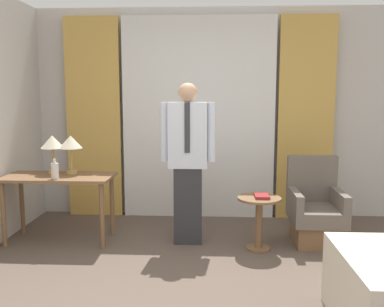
% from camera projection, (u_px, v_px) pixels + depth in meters
% --- Properties ---
extents(wall_back, '(10.00, 0.06, 2.70)m').
position_uv_depth(wall_back, '(199.00, 114.00, 5.62)').
color(wall_back, beige).
rests_on(wall_back, ground_plane).
extents(curtain_sheer_center, '(1.95, 0.06, 2.58)m').
position_uv_depth(curtain_sheer_center, '(198.00, 119.00, 5.50)').
color(curtain_sheer_center, white).
rests_on(curtain_sheer_center, ground_plane).
extents(curtain_drape_left, '(0.70, 0.06, 2.58)m').
position_uv_depth(curtain_drape_left, '(94.00, 118.00, 5.57)').
color(curtain_drape_left, gold).
rests_on(curtain_drape_left, ground_plane).
extents(curtain_drape_right, '(0.70, 0.06, 2.58)m').
position_uv_depth(curtain_drape_right, '(306.00, 119.00, 5.43)').
color(curtain_drape_right, gold).
rests_on(curtain_drape_right, ground_plane).
extents(desk, '(1.17, 0.56, 0.73)m').
position_uv_depth(desk, '(59.00, 186.00, 4.65)').
color(desk, brown).
rests_on(desk, ground_plane).
extents(table_lamp_left, '(0.26, 0.26, 0.43)m').
position_uv_depth(table_lamp_left, '(52.00, 144.00, 4.72)').
color(table_lamp_left, tan).
rests_on(table_lamp_left, desk).
extents(table_lamp_right, '(0.26, 0.26, 0.43)m').
position_uv_depth(table_lamp_right, '(71.00, 144.00, 4.71)').
color(table_lamp_right, tan).
rests_on(table_lamp_right, desk).
extents(bottle_near_edge, '(0.08, 0.08, 0.21)m').
position_uv_depth(bottle_near_edge, '(55.00, 171.00, 4.45)').
color(bottle_near_edge, silver).
rests_on(bottle_near_edge, desk).
extents(person, '(0.59, 0.20, 1.72)m').
position_uv_depth(person, '(188.00, 157.00, 4.53)').
color(person, '#2D2D33').
rests_on(person, ground_plane).
extents(armchair, '(0.55, 0.64, 0.92)m').
position_uv_depth(armchair, '(315.00, 213.00, 4.65)').
color(armchair, brown).
rests_on(armchair, ground_plane).
extents(side_table, '(0.45, 0.45, 0.56)m').
position_uv_depth(side_table, '(259.00, 214.00, 4.41)').
color(side_table, brown).
rests_on(side_table, ground_plane).
extents(book, '(0.15, 0.23, 0.03)m').
position_uv_depth(book, '(262.00, 196.00, 4.38)').
color(book, maroon).
rests_on(book, side_table).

